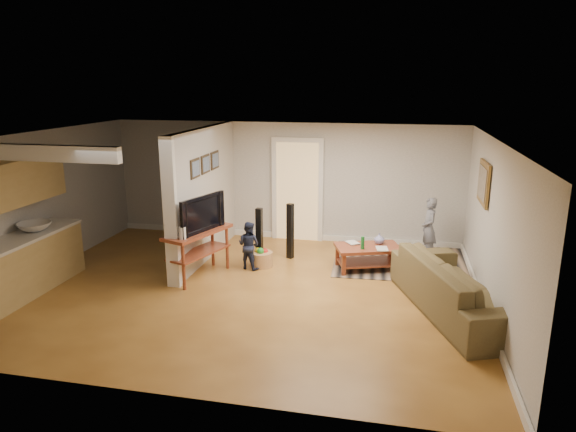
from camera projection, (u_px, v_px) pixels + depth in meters
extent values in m
plane|color=brown|center=(245.00, 290.00, 8.45)|extent=(7.50, 7.50, 0.00)
cube|color=#ADA9A6|center=(284.00, 181.00, 10.97)|extent=(7.50, 0.04, 2.50)
cube|color=#ADA9A6|center=(36.00, 205.00, 8.88)|extent=(0.04, 6.00, 2.50)
cube|color=#ADA9A6|center=(494.00, 230.00, 7.37)|extent=(0.04, 6.00, 2.50)
cube|color=white|center=(242.00, 137.00, 7.81)|extent=(7.50, 6.00, 0.04)
cube|color=#ADA9A6|center=(205.00, 194.00, 9.74)|extent=(0.15, 3.10, 2.50)
cube|color=white|center=(171.00, 214.00, 8.27)|extent=(0.22, 0.10, 2.50)
cube|color=white|center=(284.00, 235.00, 11.24)|extent=(7.50, 0.04, 0.12)
cube|color=white|center=(484.00, 306.00, 7.68)|extent=(0.04, 6.00, 0.12)
cube|color=#D8B272|center=(298.00, 192.00, 10.90)|extent=(0.90, 0.06, 2.10)
cube|color=#A5874B|center=(26.00, 265.00, 8.27)|extent=(0.60, 2.20, 0.90)
cube|color=beige|center=(22.00, 238.00, 8.15)|extent=(0.64, 2.24, 0.05)
cube|color=#A5874B|center=(14.00, 183.00, 7.93)|extent=(0.35, 2.00, 0.70)
imported|color=silver|center=(35.00, 231.00, 8.42)|extent=(0.54, 0.54, 0.19)
cube|color=#312516|center=(195.00, 168.00, 8.96)|extent=(0.03, 0.40, 0.34)
cube|color=#312516|center=(205.00, 164.00, 9.43)|extent=(0.03, 0.40, 0.34)
cube|color=#312516|center=(215.00, 160.00, 9.90)|extent=(0.03, 0.40, 0.34)
cube|color=olive|center=(484.00, 183.00, 8.20)|extent=(0.04, 0.90, 0.68)
cube|color=black|center=(413.00, 261.00, 9.78)|extent=(3.09, 2.33, 0.01)
imported|color=#4D4526|center=(455.00, 312.00, 7.64)|extent=(1.96, 2.91, 0.79)
cube|color=maroon|center=(368.00, 248.00, 9.25)|extent=(1.29, 1.00, 0.06)
cube|color=silver|center=(368.00, 247.00, 9.25)|extent=(0.80, 0.61, 0.02)
cube|color=maroon|center=(367.00, 262.00, 9.32)|extent=(1.17, 0.88, 0.03)
cube|color=maroon|center=(344.00, 265.00, 8.99)|extent=(0.08, 0.08, 0.42)
cube|color=maroon|center=(399.00, 262.00, 9.10)|extent=(0.08, 0.08, 0.42)
cube|color=maroon|center=(337.00, 255.00, 9.50)|extent=(0.08, 0.08, 0.42)
cube|color=maroon|center=(390.00, 253.00, 9.62)|extent=(0.08, 0.08, 0.42)
imported|color=#292F96|center=(379.00, 244.00, 9.38)|extent=(0.24, 0.24, 0.20)
cylinder|color=#166325|center=(363.00, 243.00, 9.06)|extent=(0.06, 0.06, 0.23)
imported|color=#998C4C|center=(348.00, 244.00, 9.37)|extent=(0.30, 0.32, 0.02)
imported|color=#66594C|center=(376.00, 249.00, 9.07)|extent=(0.24, 0.30, 0.02)
cube|color=maroon|center=(198.00, 232.00, 8.81)|extent=(0.91, 1.43, 0.06)
cube|color=maroon|center=(199.00, 252.00, 8.90)|extent=(0.82, 1.31, 0.03)
cylinder|color=maroon|center=(168.00, 262.00, 8.51)|extent=(0.06, 0.06, 0.83)
cylinder|color=maroon|center=(213.00, 244.00, 9.48)|extent=(0.06, 0.06, 0.83)
cylinder|color=maroon|center=(183.00, 266.00, 8.34)|extent=(0.06, 0.06, 0.83)
cylinder|color=maroon|center=(227.00, 247.00, 9.31)|extent=(0.06, 0.06, 0.83)
imported|color=black|center=(199.00, 231.00, 8.79)|extent=(0.48, 1.07, 0.62)
cylinder|color=white|center=(182.00, 233.00, 8.30)|extent=(0.11, 0.11, 0.20)
cube|color=black|center=(259.00, 237.00, 9.46)|extent=(0.12, 0.12, 1.09)
cube|color=black|center=(290.00, 231.00, 9.83)|extent=(0.14, 0.14, 1.08)
cylinder|color=#AB7A4A|center=(261.00, 259.00, 9.49)|extent=(0.42, 0.42, 0.27)
sphere|color=red|center=(265.00, 252.00, 9.48)|extent=(0.13, 0.13, 0.13)
sphere|color=gold|center=(258.00, 251.00, 9.48)|extent=(0.13, 0.13, 0.13)
sphere|color=#238F2D|center=(260.00, 251.00, 9.40)|extent=(0.13, 0.13, 0.13)
imported|color=gray|center=(427.00, 258.00, 9.96)|extent=(0.37, 0.49, 1.20)
imported|color=#1D243D|center=(249.00, 268.00, 9.42)|extent=(0.51, 0.44, 0.88)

